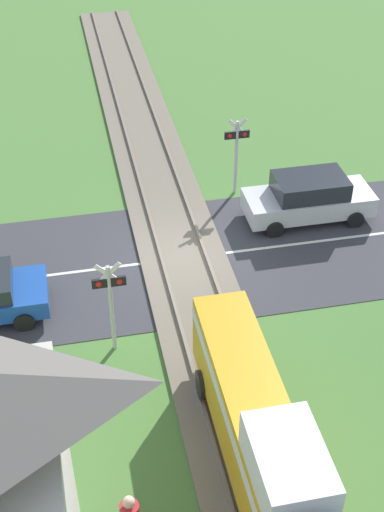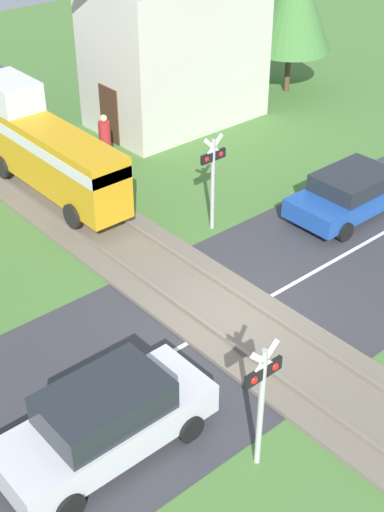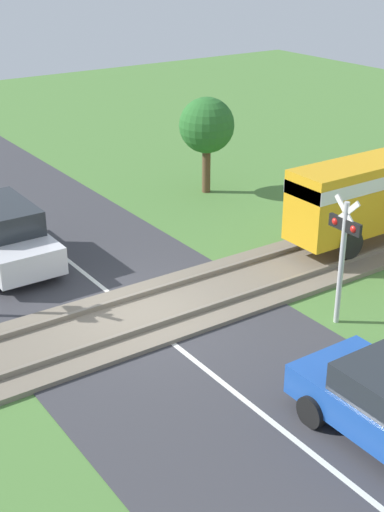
% 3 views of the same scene
% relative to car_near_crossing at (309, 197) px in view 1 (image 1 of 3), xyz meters
% --- Properties ---
extents(ground_plane, '(60.00, 60.00, 0.00)m').
position_rel_car_near_crossing_xyz_m(ground_plane, '(4.71, 1.44, -0.85)').
color(ground_plane, '#4C7A38').
extents(road_surface, '(48.00, 6.40, 0.02)m').
position_rel_car_near_crossing_xyz_m(road_surface, '(4.71, 1.44, -0.84)').
color(road_surface, '#38383D').
rests_on(road_surface, ground_plane).
extents(track_bed, '(2.80, 48.00, 0.24)m').
position_rel_car_near_crossing_xyz_m(track_bed, '(4.71, 1.44, -0.78)').
color(track_bed, '#756B5B').
rests_on(track_bed, ground_plane).
extents(car_near_crossing, '(4.42, 1.90, 1.65)m').
position_rel_car_near_crossing_xyz_m(car_near_crossing, '(0.00, 0.00, 0.00)').
color(car_near_crossing, silver).
rests_on(car_near_crossing, ground_plane).
extents(crossing_signal_west_approach, '(0.90, 0.18, 3.00)m').
position_rel_car_near_crossing_xyz_m(crossing_signal_west_approach, '(2.05, -2.15, 1.08)').
color(crossing_signal_west_approach, '#B7B7B7').
rests_on(crossing_signal_west_approach, ground_plane).
extents(crossing_signal_east_approach, '(0.90, 0.18, 3.00)m').
position_rel_car_near_crossing_xyz_m(crossing_signal_east_approach, '(7.36, 5.03, 1.08)').
color(crossing_signal_east_approach, '#B7B7B7').
rests_on(crossing_signal_east_approach, ground_plane).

